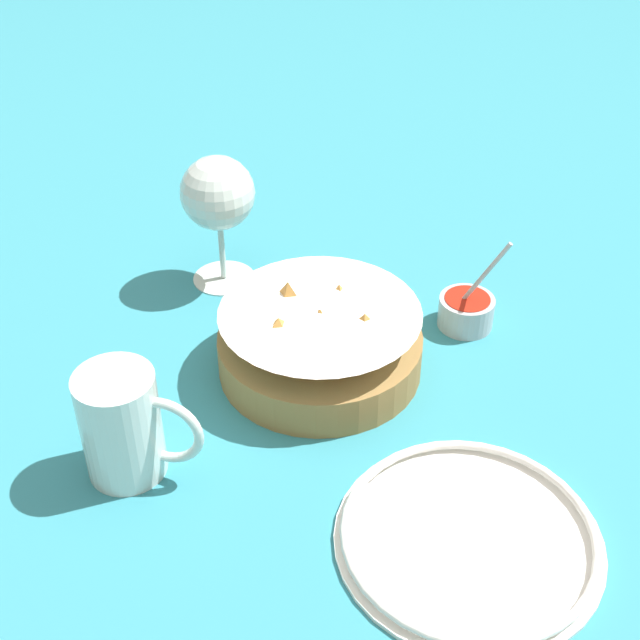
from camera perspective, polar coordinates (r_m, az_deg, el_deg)
The scene contains 6 objects.
ground_plane at distance 0.92m, azimuth -1.17°, elevation -3.96°, with size 4.00×4.00×0.00m, color teal.
food_basket at distance 0.91m, azimuth -0.03°, elevation -1.38°, with size 0.21×0.21×0.09m.
sauce_cup at distance 0.99m, azimuth 9.34°, elevation 0.64°, with size 0.07×0.06×0.11m.
wine_glass at distance 1.01m, azimuth -6.56°, elevation 7.83°, with size 0.08×0.08×0.16m.
beer_mug at distance 0.81m, azimuth -12.44°, elevation -6.79°, with size 0.11×0.07×0.11m.
side_plate at distance 0.78m, azimuth 9.51°, elevation -13.52°, with size 0.23×0.23×0.01m.
Camera 1 is at (0.18, -0.67, 0.60)m, focal length 50.00 mm.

